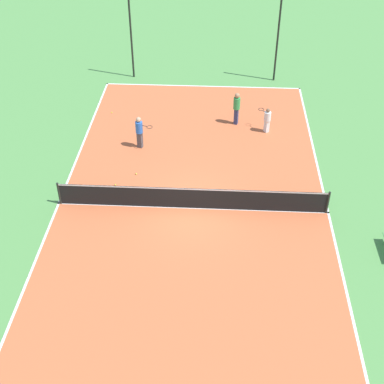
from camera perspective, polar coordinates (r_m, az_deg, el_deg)
ground_plane at (r=23.52m, az=0.00°, el=-1.74°), size 80.00×80.00×0.00m
court_surface at (r=23.52m, az=0.00°, el=-1.72°), size 11.99×23.99×0.02m
tennis_net at (r=23.16m, az=0.00°, el=-0.61°), size 11.79×0.10×1.11m
player_near_white at (r=28.73m, az=8.02°, el=7.75°), size 0.78×0.96×1.39m
player_near_blue at (r=27.14m, az=-5.63°, el=6.58°), size 0.99×0.64×1.73m
player_far_green at (r=29.15m, az=4.79°, el=9.10°), size 0.44×0.44×1.84m
tennis_ball_left_sideline at (r=25.64m, az=-5.98°, el=1.94°), size 0.07×0.07×0.07m
tennis_ball_far_baseline at (r=30.93m, az=-8.56°, el=8.39°), size 0.07×0.07×0.07m
tennis_ball_right_alley at (r=25.05m, az=-8.18°, el=0.77°), size 0.07×0.07×0.07m
fence_post_back_left at (r=34.01m, az=-6.52°, el=16.29°), size 0.12×0.12×5.45m
fence_post_back_right at (r=33.75m, az=9.13°, el=15.90°), size 0.12×0.12×5.45m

